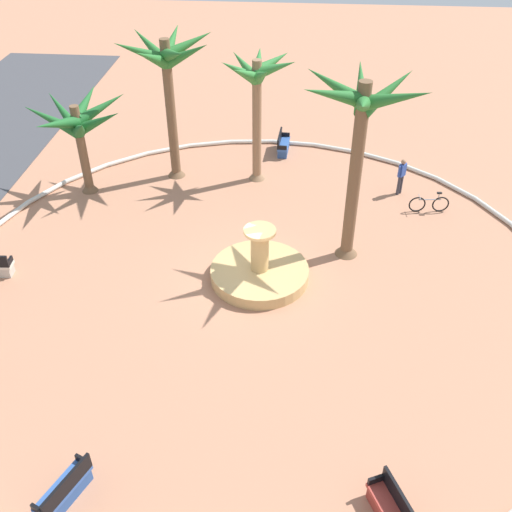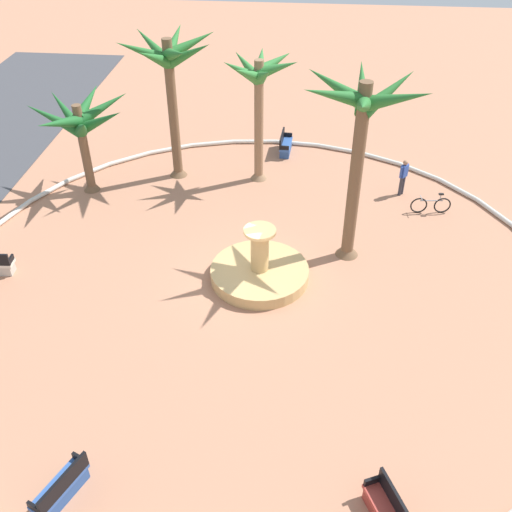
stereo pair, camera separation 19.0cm
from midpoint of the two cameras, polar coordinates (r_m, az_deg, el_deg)
name	(u,v)px [view 1 (the left image)]	position (r m, az deg, el deg)	size (l,w,h in m)	color
ground_plane	(254,278)	(21.35, -0.41, -2.14)	(80.00, 80.00, 0.00)	tan
plaza_curb	(254,276)	(21.29, -0.41, -1.93)	(22.41, 22.41, 0.20)	silver
fountain	(260,271)	(21.14, 0.10, -1.52)	(3.58, 3.58, 2.15)	tan
palm_tree_near_fountain	(78,123)	(26.14, -17.24, 12.31)	(4.69, 4.45, 4.29)	brown
palm_tree_by_curb	(257,86)	(25.60, -0.12, 16.34)	(3.31, 3.34, 5.81)	#8E6B4C
palm_tree_mid_plaza	(360,125)	(20.11, 9.84, 12.48)	(4.34, 4.30, 7.09)	brown
palm_tree_far_side	(168,69)	(25.89, -8.86, 17.66)	(4.27, 4.20, 6.58)	brown
bench_east	(65,491)	(16.03, -18.56, -20.98)	(1.67, 1.09, 1.00)	#335BA8
bench_north	(392,512)	(15.35, 12.77, -23.28)	(1.66, 1.11, 1.00)	#B73D33
bench_southwest	(283,146)	(29.72, 2.48, 10.73)	(1.63, 0.59, 1.00)	#335BA8
bicycle_red_frame	(429,204)	(25.84, 16.38, 4.92)	(0.44, 1.72, 0.94)	black
person_cyclist_helmet	(401,175)	(26.56, 13.85, 7.73)	(0.42, 0.38, 1.70)	#33333D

